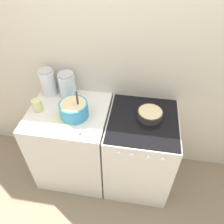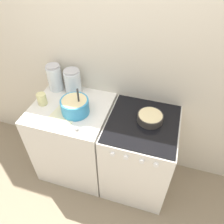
{
  "view_description": "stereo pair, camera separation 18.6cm",
  "coord_description": "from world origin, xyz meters",
  "px_view_note": "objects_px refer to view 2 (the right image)",
  "views": [
    {
      "loc": [
        0.27,
        -1.04,
        2.2
      ],
      "look_at": [
        0.05,
        0.32,
        0.94
      ],
      "focal_mm": 35.0,
      "sensor_mm": 36.0,
      "label": 1
    },
    {
      "loc": [
        0.45,
        -0.99,
        2.2
      ],
      "look_at": [
        0.05,
        0.32,
        0.94
      ],
      "focal_mm": 35.0,
      "sensor_mm": 36.0,
      "label": 2
    }
  ],
  "objects_px": {
    "storage_jar_left": "(55,79)",
    "tin_can": "(42,99)",
    "baking_pan": "(150,118)",
    "storage_jar_middle": "(73,83)",
    "stove": "(139,155)",
    "mixing_bowl": "(75,105)"
  },
  "relations": [
    {
      "from": "tin_can",
      "to": "baking_pan",
      "type": "bearing_deg",
      "value": 3.86
    },
    {
      "from": "mixing_bowl",
      "to": "storage_jar_left",
      "type": "relative_size",
      "value": 1.0
    },
    {
      "from": "storage_jar_left",
      "to": "storage_jar_middle",
      "type": "height_order",
      "value": "storage_jar_left"
    },
    {
      "from": "mixing_bowl",
      "to": "tin_can",
      "type": "distance_m",
      "value": 0.34
    },
    {
      "from": "storage_jar_left",
      "to": "storage_jar_middle",
      "type": "xyz_separation_m",
      "value": [
        0.19,
        0.0,
        -0.01
      ]
    },
    {
      "from": "baking_pan",
      "to": "tin_can",
      "type": "distance_m",
      "value": 0.99
    },
    {
      "from": "baking_pan",
      "to": "storage_jar_middle",
      "type": "relative_size",
      "value": 0.88
    },
    {
      "from": "stove",
      "to": "mixing_bowl",
      "type": "bearing_deg",
      "value": -175.68
    },
    {
      "from": "stove",
      "to": "storage_jar_left",
      "type": "relative_size",
      "value": 3.37
    },
    {
      "from": "storage_jar_middle",
      "to": "tin_can",
      "type": "bearing_deg",
      "value": -128.66
    },
    {
      "from": "storage_jar_left",
      "to": "tin_can",
      "type": "relative_size",
      "value": 2.4
    },
    {
      "from": "baking_pan",
      "to": "storage_jar_middle",
      "type": "distance_m",
      "value": 0.81
    },
    {
      "from": "storage_jar_left",
      "to": "tin_can",
      "type": "distance_m",
      "value": 0.26
    },
    {
      "from": "storage_jar_middle",
      "to": "tin_can",
      "type": "relative_size",
      "value": 2.23
    },
    {
      "from": "tin_can",
      "to": "storage_jar_left",
      "type": "bearing_deg",
      "value": 87.08
    },
    {
      "from": "mixing_bowl",
      "to": "storage_jar_middle",
      "type": "height_order",
      "value": "mixing_bowl"
    },
    {
      "from": "storage_jar_left",
      "to": "mixing_bowl",
      "type": "bearing_deg",
      "value": -39.6
    },
    {
      "from": "baking_pan",
      "to": "storage_jar_middle",
      "type": "xyz_separation_m",
      "value": [
        -0.78,
        0.18,
        0.07
      ]
    },
    {
      "from": "mixing_bowl",
      "to": "storage_jar_middle",
      "type": "bearing_deg",
      "value": 117.05
    },
    {
      "from": "mixing_bowl",
      "to": "baking_pan",
      "type": "xyz_separation_m",
      "value": [
        0.64,
        0.08,
        -0.04
      ]
    },
    {
      "from": "mixing_bowl",
      "to": "storage_jar_left",
      "type": "bearing_deg",
      "value": 140.4
    },
    {
      "from": "storage_jar_left",
      "to": "tin_can",
      "type": "xyz_separation_m",
      "value": [
        -0.01,
        -0.25,
        -0.06
      ]
    }
  ]
}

